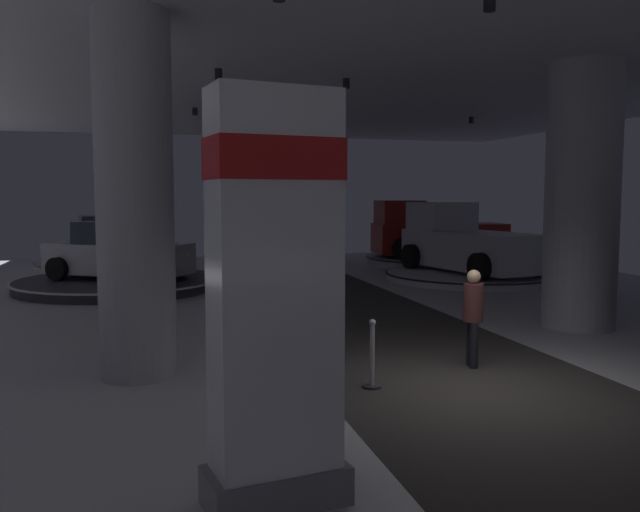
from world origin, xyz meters
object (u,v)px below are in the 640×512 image
object	(u,v)px
column_right	(582,197)
display_platform_far_left	(120,283)
display_platform_far_right	(471,275)
display_car_far_left	(118,253)
display_platform_deep_left	(103,265)
column_left	(135,197)
brand_sign_pylon	(275,294)
visitor_walking_near	(473,312)
pickup_truck_far_right	(466,244)
display_platform_deep_right	(439,259)
display_car_deep_left	(103,241)
pickup_truck_deep_right	(431,234)

from	to	relation	value
column_right	display_platform_far_left	distance (m)	13.09
display_platform_far_right	display_car_far_left	world-z (taller)	display_car_far_left
column_right	display_platform_deep_left	size ratio (longest dim) A/B	1.13
column_left	brand_sign_pylon	distance (m)	4.94
brand_sign_pylon	display_platform_far_left	xyz separation A→B (m)	(-1.99, 14.69, -1.75)
column_left	display_car_far_left	size ratio (longest dim) A/B	1.23
brand_sign_pylon	visitor_walking_near	xyz separation A→B (m)	(3.97, 3.86, -1.01)
visitor_walking_near	display_platform_deep_left	bearing A→B (deg)	112.80
pickup_truck_far_right	visitor_walking_near	xyz separation A→B (m)	(-5.19, -10.41, -0.27)
display_car_far_left	display_platform_deep_right	bearing A→B (deg)	19.77
column_right	visitor_walking_near	bearing A→B (deg)	-147.28
column_left	display_platform_far_left	xyz separation A→B (m)	(-0.72, 9.99, -2.58)
display_car_far_left	display_platform_far_right	bearing A→B (deg)	-3.83
brand_sign_pylon	display_car_deep_left	distance (m)	20.16
brand_sign_pylon	column_right	bearing A→B (deg)	39.13
display_car_far_left	column_right	bearing A→B (deg)	-41.13
column_right	display_platform_deep_left	distance (m)	17.46
display_platform_deep_right	display_car_deep_left	bearing A→B (deg)	176.75
column_right	display_platform_far_right	xyz separation A→B (m)	(1.54, 7.71, -2.61)
brand_sign_pylon	display_car_deep_left	bearing A→B (deg)	97.99
display_car_far_left	visitor_walking_near	size ratio (longest dim) A/B	2.82
pickup_truck_deep_right	display_platform_far_right	bearing A→B (deg)	-100.00
brand_sign_pylon	display_platform_far_right	distance (m)	16.82
column_right	visitor_walking_near	xyz separation A→B (m)	(-3.71, -2.38, -1.84)
display_platform_deep_left	pickup_truck_deep_right	size ratio (longest dim) A/B	0.88
brand_sign_pylon	display_platform_deep_left	xyz separation A→B (m)	(-2.80, 19.97, -1.73)
pickup_truck_far_right	display_car_far_left	size ratio (longest dim) A/B	1.25
column_left	display_platform_deep_right	xyz separation A→B (m)	(11.73, 14.49, -2.59)
column_left	pickup_truck_deep_right	bearing A→B (deg)	51.85
brand_sign_pylon	display_car_far_left	size ratio (longest dim) A/B	0.82
brand_sign_pylon	pickup_truck_deep_right	bearing A→B (deg)	62.18
pickup_truck_deep_right	pickup_truck_far_right	distance (m)	5.05
column_left	brand_sign_pylon	size ratio (longest dim) A/B	1.49
display_platform_deep_left	display_platform_far_right	bearing A→B (deg)	-26.60
display_car_far_left	display_platform_far_left	bearing A→B (deg)	-34.16
column_right	column_left	bearing A→B (deg)	-170.18
column_right	display_car_deep_left	xyz separation A→B (m)	(-10.48, 13.70, -1.65)
display_platform_deep_left	display_platform_far_left	world-z (taller)	display_platform_deep_left
display_car_deep_left	display_platform_far_left	distance (m)	5.40
column_right	brand_sign_pylon	xyz separation A→B (m)	(-7.68, -6.25, -0.84)
column_left	display_car_deep_left	size ratio (longest dim) A/B	1.24
display_platform_deep_right	pickup_truck_far_right	bearing A→B (deg)	-104.89
display_car_deep_left	display_platform_far_left	xyz separation A→B (m)	(0.81, -5.25, -0.93)
brand_sign_pylon	pickup_truck_deep_right	distance (m)	21.75
display_platform_far_left	display_car_deep_left	bearing A→B (deg)	98.79
display_car_deep_left	display_platform_deep_right	bearing A→B (deg)	-3.25
column_left	display_platform_deep_right	distance (m)	18.82
display_platform_far_right	display_car_far_left	size ratio (longest dim) A/B	1.27
display_car_deep_left	display_platform_far_left	bearing A→B (deg)	-81.21
display_platform_far_right	display_platform_far_left	xyz separation A→B (m)	(-11.20, 0.73, 0.03)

